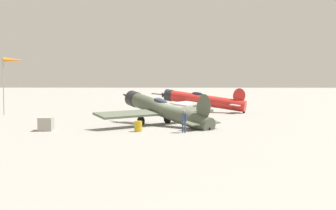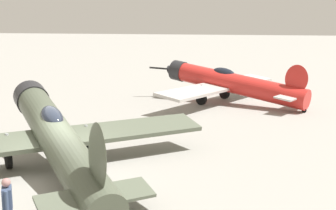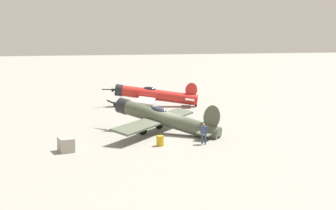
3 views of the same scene
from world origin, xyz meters
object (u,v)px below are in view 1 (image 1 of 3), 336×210
at_px(fuel_drum, 138,126).
at_px(airplane_mid_apron, 201,100).
at_px(windsock_mast, 12,62).
at_px(ground_crew_mechanic, 184,119).
at_px(airplane_foreground, 164,110).
at_px(equipment_crate, 46,124).

bearing_deg(fuel_drum, airplane_mid_apron, 74.58).
bearing_deg(windsock_mast, ground_crew_mechanic, -40.94).
distance_m(airplane_foreground, windsock_mast, 21.74).
xyz_separation_m(equipment_crate, windsock_mast, (-8.71, 15.80, 5.46)).
height_order(airplane_mid_apron, fuel_drum, airplane_mid_apron).
xyz_separation_m(ground_crew_mechanic, equipment_crate, (-10.77, 1.09, -0.52)).
distance_m(equipment_crate, windsock_mast, 18.85).
relative_size(airplane_foreground, ground_crew_mechanic, 6.00).
distance_m(ground_crew_mechanic, equipment_crate, 10.83).
xyz_separation_m(equipment_crate, fuel_drum, (7.28, -0.49, -0.11)).
xyz_separation_m(ground_crew_mechanic, fuel_drum, (-3.49, 0.60, -0.63)).
height_order(airplane_mid_apron, equipment_crate, airplane_mid_apron).
xyz_separation_m(airplane_foreground, fuel_drum, (-1.80, -4.68, -0.93)).
height_order(airplane_foreground, fuel_drum, airplane_foreground).
relative_size(ground_crew_mechanic, equipment_crate, 1.10).
bearing_deg(airplane_mid_apron, fuel_drum, 94.96).
bearing_deg(equipment_crate, ground_crew_mechanic, -5.78).
height_order(airplane_foreground, ground_crew_mechanic, airplane_foreground).
relative_size(airplane_mid_apron, equipment_crate, 8.11).
bearing_deg(airplane_mid_apron, ground_crew_mechanic, 104.32).
height_order(fuel_drum, windsock_mast, windsock_mast).
relative_size(airplane_foreground, equipment_crate, 6.58).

